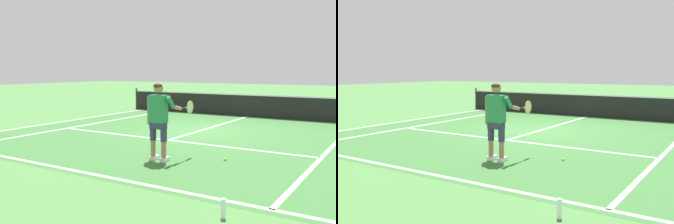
{
  "view_description": "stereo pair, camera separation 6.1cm",
  "coord_description": "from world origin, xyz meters",
  "views": [
    {
      "loc": [
        5.63,
        -11.14,
        2.0
      ],
      "look_at": [
        1.12,
        -3.98,
        1.05
      ],
      "focal_mm": 40.22,
      "sensor_mm": 36.0,
      "label": 1
    },
    {
      "loc": [
        5.68,
        -11.11,
        2.0
      ],
      "look_at": [
        1.12,
        -3.98,
        1.05
      ],
      "focal_mm": 40.22,
      "sensor_mm": 36.0,
      "label": 2
    }
  ],
  "objects": [
    {
      "name": "ground_plane",
      "position": [
        0.0,
        0.0,
        0.0
      ],
      "size": [
        80.0,
        80.0,
        0.0
      ],
      "primitive_type": "plane",
      "color": "#477F3D"
    },
    {
      "name": "court_inner_surface",
      "position": [
        0.0,
        -0.87,
        0.0
      ],
      "size": [
        10.98,
        10.55,
        0.0
      ],
      "primitive_type": "cube",
      "color": "#387033",
      "rests_on": "ground"
    },
    {
      "name": "line_baseline",
      "position": [
        0.0,
        -5.95,
        0.0
      ],
      "size": [
        10.98,
        0.1,
        0.01
      ],
      "primitive_type": "cube",
      "color": "white",
      "rests_on": "ground"
    },
    {
      "name": "line_service",
      "position": [
        0.0,
        -2.19,
        0.0
      ],
      "size": [
        8.23,
        0.1,
        0.01
      ],
      "primitive_type": "cube",
      "color": "white",
      "rests_on": "ground"
    },
    {
      "name": "line_centre_service",
      "position": [
        0.0,
        1.01,
        0.0
      ],
      "size": [
        0.1,
        6.4,
        0.01
      ],
      "primitive_type": "cube",
      "color": "white",
      "rests_on": "ground"
    },
    {
      "name": "line_singles_left",
      "position": [
        -4.12,
        -0.87,
        0.0
      ],
      "size": [
        0.1,
        10.15,
        0.01
      ],
      "primitive_type": "cube",
      "color": "white",
      "rests_on": "ground"
    },
    {
      "name": "line_singles_right",
      "position": [
        4.12,
        -0.87,
        0.0
      ],
      "size": [
        0.1,
        10.15,
        0.01
      ],
      "primitive_type": "cube",
      "color": "white",
      "rests_on": "ground"
    },
    {
      "name": "line_doubles_left",
      "position": [
        -5.49,
        -0.87,
        0.0
      ],
      "size": [
        0.1,
        10.15,
        0.01
      ],
      "primitive_type": "cube",
      "color": "white",
      "rests_on": "ground"
    },
    {
      "name": "tennis_net",
      "position": [
        0.0,
        4.21,
        0.5
      ],
      "size": [
        11.96,
        0.08,
        1.07
      ],
      "color": "#333338",
      "rests_on": "ground"
    },
    {
      "name": "tennis_player",
      "position": [
        1.13,
        -4.35,
        0.99
      ],
      "size": [
        0.63,
        1.11,
        1.71
      ],
      "color": "white",
      "rests_on": "ground"
    },
    {
      "name": "tennis_ball_near_feet",
      "position": [
        2.35,
        -3.57,
        0.03
      ],
      "size": [
        0.07,
        0.07,
        0.07
      ],
      "primitive_type": "sphere",
      "color": "#CCE02D",
      "rests_on": "ground"
    },
    {
      "name": "water_bottle",
      "position": [
        3.65,
        -6.6,
        0.14
      ],
      "size": [
        0.07,
        0.07,
        0.28
      ],
      "primitive_type": "cylinder",
      "color": "white",
      "rests_on": "ground"
    }
  ]
}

